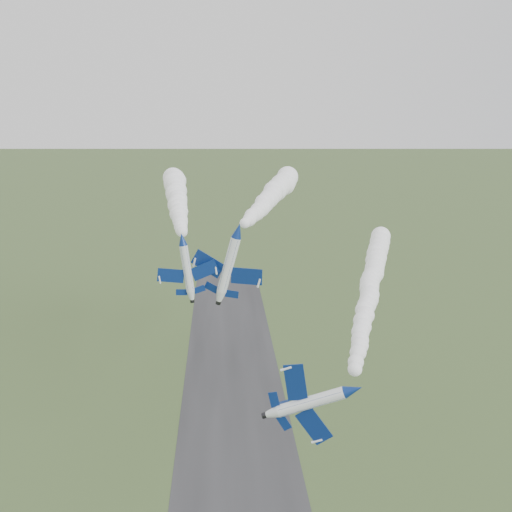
% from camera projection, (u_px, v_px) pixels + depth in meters
% --- Properties ---
extents(runway, '(24.00, 260.00, 0.04)m').
position_uv_depth(runway, '(236.00, 449.00, 112.80)').
color(runway, '#2A2A2C').
rests_on(runway, ground).
extents(jet_lead, '(5.78, 12.52, 9.63)m').
position_uv_depth(jet_lead, '(354.00, 390.00, 65.34)').
color(jet_lead, white).
extents(smoke_trail_jet_lead, '(21.61, 68.43, 4.44)m').
position_uv_depth(smoke_trail_jet_lead, '(371.00, 284.00, 100.93)').
color(smoke_trail_jet_lead, white).
extents(jet_pair_left, '(9.84, 11.83, 3.00)m').
position_uv_depth(jet_pair_left, '(182.00, 239.00, 90.76)').
color(jet_pair_left, white).
extents(smoke_trail_jet_pair_left, '(10.27, 61.07, 5.34)m').
position_uv_depth(smoke_trail_jet_pair_left, '(177.00, 199.00, 121.99)').
color(smoke_trail_jet_pair_left, white).
extents(jet_pair_right, '(11.82, 14.34, 4.45)m').
position_uv_depth(jet_pair_right, '(238.00, 231.00, 91.43)').
color(jet_pair_right, white).
extents(smoke_trail_jet_pair_right, '(19.69, 59.41, 5.60)m').
position_uv_depth(smoke_trail_jet_pair_right, '(271.00, 196.00, 123.19)').
color(smoke_trail_jet_pair_right, white).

